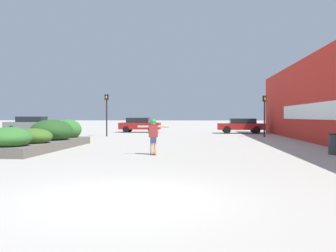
{
  "coord_description": "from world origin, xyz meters",
  "views": [
    {
      "loc": [
        1.47,
        -7.13,
        1.57
      ],
      "look_at": [
        -0.36,
        13.97,
        1.04
      ],
      "focal_mm": 40.0,
      "sensor_mm": 36.0,
      "label": 1
    }
  ],
  "objects_px": {
    "skateboarder": "(153,132)",
    "trash_bin": "(335,144)",
    "skateboard": "(153,153)",
    "traffic_light_left": "(107,108)",
    "car_center_left": "(241,125)",
    "car_leftmost": "(140,125)",
    "car_rightmost": "(30,124)",
    "traffic_light_right": "(264,109)"
  },
  "relations": [
    {
      "from": "skateboarder",
      "to": "trash_bin",
      "type": "relative_size",
      "value": 1.59
    },
    {
      "from": "skateboard",
      "to": "skateboarder",
      "type": "bearing_deg",
      "value": 78.26
    },
    {
      "from": "skateboarder",
      "to": "traffic_light_left",
      "type": "distance_m",
      "value": 15.04
    },
    {
      "from": "skateboard",
      "to": "car_center_left",
      "type": "relative_size",
      "value": 0.14
    },
    {
      "from": "skateboarder",
      "to": "trash_bin",
      "type": "bearing_deg",
      "value": -8.21
    },
    {
      "from": "car_leftmost",
      "to": "car_rightmost",
      "type": "xyz_separation_m",
      "value": [
        -10.42,
        -2.09,
        0.07
      ]
    },
    {
      "from": "skateboard",
      "to": "traffic_light_right",
      "type": "bearing_deg",
      "value": 50.36
    },
    {
      "from": "skateboarder",
      "to": "car_center_left",
      "type": "relative_size",
      "value": 0.32
    },
    {
      "from": "skateboard",
      "to": "traffic_light_left",
      "type": "xyz_separation_m",
      "value": [
        -5.51,
        13.93,
        2.22
      ]
    },
    {
      "from": "car_leftmost",
      "to": "car_center_left",
      "type": "bearing_deg",
      "value": 81.51
    },
    {
      "from": "car_rightmost",
      "to": "skateboard",
      "type": "bearing_deg",
      "value": -143.65
    },
    {
      "from": "trash_bin",
      "to": "car_leftmost",
      "type": "height_order",
      "value": "car_leftmost"
    },
    {
      "from": "traffic_light_right",
      "to": "traffic_light_left",
      "type": "bearing_deg",
      "value": -179.96
    },
    {
      "from": "trash_bin",
      "to": "traffic_light_left",
      "type": "xyz_separation_m",
      "value": [
        -13.0,
        13.23,
        1.85
      ]
    },
    {
      "from": "car_rightmost",
      "to": "car_leftmost",
      "type": "bearing_deg",
      "value": -78.66
    },
    {
      "from": "car_leftmost",
      "to": "car_rightmost",
      "type": "height_order",
      "value": "car_rightmost"
    },
    {
      "from": "car_center_left",
      "to": "traffic_light_left",
      "type": "bearing_deg",
      "value": 119.94
    },
    {
      "from": "car_leftmost",
      "to": "skateboard",
      "type": "bearing_deg",
      "value": 10.75
    },
    {
      "from": "skateboard",
      "to": "trash_bin",
      "type": "xyz_separation_m",
      "value": [
        7.49,
        0.7,
        0.37
      ]
    },
    {
      "from": "car_center_left",
      "to": "car_rightmost",
      "type": "relative_size",
      "value": 0.93
    },
    {
      "from": "skateboard",
      "to": "car_leftmost",
      "type": "xyz_separation_m",
      "value": [
        -4.16,
        21.9,
        0.71
      ]
    },
    {
      "from": "car_rightmost",
      "to": "traffic_light_left",
      "type": "relative_size",
      "value": 1.39
    },
    {
      "from": "traffic_light_left",
      "to": "trash_bin",
      "type": "bearing_deg",
      "value": -45.51
    },
    {
      "from": "car_leftmost",
      "to": "car_center_left",
      "type": "relative_size",
      "value": 0.94
    },
    {
      "from": "skateboarder",
      "to": "car_leftmost",
      "type": "xyz_separation_m",
      "value": [
        -4.16,
        21.9,
        -0.16
      ]
    },
    {
      "from": "car_center_left",
      "to": "car_rightmost",
      "type": "distance_m",
      "value": 20.36
    },
    {
      "from": "car_center_left",
      "to": "car_rightmost",
      "type": "xyz_separation_m",
      "value": [
        -20.35,
        -0.61,
        0.08
      ]
    },
    {
      "from": "skateboarder",
      "to": "trash_bin",
      "type": "height_order",
      "value": "skateboarder"
    },
    {
      "from": "traffic_light_right",
      "to": "skateboard",
      "type": "bearing_deg",
      "value": -116.11
    },
    {
      "from": "traffic_light_left",
      "to": "traffic_light_right",
      "type": "height_order",
      "value": "traffic_light_left"
    },
    {
      "from": "traffic_light_right",
      "to": "skateboarder",
      "type": "bearing_deg",
      "value": -116.11
    },
    {
      "from": "skateboarder",
      "to": "traffic_light_right",
      "type": "relative_size",
      "value": 0.44
    },
    {
      "from": "trash_bin",
      "to": "traffic_light_right",
      "type": "bearing_deg",
      "value": 92.86
    },
    {
      "from": "traffic_light_left",
      "to": "traffic_light_right",
      "type": "distance_m",
      "value": 12.34
    },
    {
      "from": "trash_bin",
      "to": "car_rightmost",
      "type": "height_order",
      "value": "car_rightmost"
    },
    {
      "from": "skateboarder",
      "to": "car_leftmost",
      "type": "height_order",
      "value": "skateboarder"
    },
    {
      "from": "skateboarder",
      "to": "traffic_light_right",
      "type": "xyz_separation_m",
      "value": [
        6.83,
        13.94,
        1.27
      ]
    },
    {
      "from": "car_leftmost",
      "to": "traffic_light_left",
      "type": "distance_m",
      "value": 8.23
    },
    {
      "from": "skateboarder",
      "to": "car_rightmost",
      "type": "xyz_separation_m",
      "value": [
        -14.58,
        19.81,
        -0.09
      ]
    },
    {
      "from": "skateboard",
      "to": "trash_bin",
      "type": "height_order",
      "value": "trash_bin"
    },
    {
      "from": "car_leftmost",
      "to": "traffic_light_right",
      "type": "relative_size",
      "value": 1.27
    },
    {
      "from": "car_rightmost",
      "to": "traffic_light_right",
      "type": "relative_size",
      "value": 1.46
    }
  ]
}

